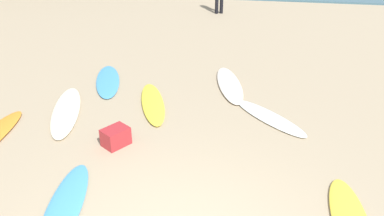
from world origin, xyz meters
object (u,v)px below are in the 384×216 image
at_px(surfboard_8, 153,103).
at_px(beach_cooler, 116,137).
at_px(surfboard_7, 270,118).
at_px(surfboard_1, 66,111).
at_px(surfboard_2, 65,207).
at_px(surfboard_4, 230,85).
at_px(surfboard_10, 108,81).

xyz_separation_m(surfboard_8, beach_cooler, (-0.28, -1.73, 0.13)).
bearing_deg(surfboard_7, surfboard_8, -49.90).
xyz_separation_m(surfboard_1, surfboard_7, (4.43, 0.46, -0.01)).
bearing_deg(surfboard_2, surfboard_7, 37.61).
bearing_deg(surfboard_2, surfboard_4, 57.00).
xyz_separation_m(surfboard_7, surfboard_10, (-4.09, 1.26, 0.00)).
distance_m(surfboard_2, surfboard_8, 3.61).
xyz_separation_m(surfboard_7, surfboard_8, (-2.64, 0.22, 0.01)).
xyz_separation_m(surfboard_4, surfboard_10, (-3.11, -0.28, -0.01)).
distance_m(surfboard_7, surfboard_10, 4.28).
bearing_deg(surfboard_1, surfboard_7, -12.32).
xyz_separation_m(surfboard_4, surfboard_7, (0.99, -1.54, -0.01)).
relative_size(surfboard_4, beach_cooler, 4.62).
height_order(surfboard_7, surfboard_10, surfboard_10).
xyz_separation_m(surfboard_2, surfboard_4, (2.12, 4.89, 0.01)).
relative_size(surfboard_4, surfboard_7, 1.11).
bearing_deg(surfboard_8, beach_cooler, 61.17).
height_order(surfboard_1, surfboard_10, surfboard_1).
bearing_deg(surfboard_10, beach_cooler, -86.31).
bearing_deg(beach_cooler, surfboard_1, 145.34).
height_order(surfboard_4, surfboard_10, surfboard_4).
distance_m(surfboard_1, surfboard_8, 1.92).
bearing_deg(surfboard_10, surfboard_1, -120.59).
bearing_deg(surfboard_4, surfboard_1, 16.15).
bearing_deg(surfboard_8, surfboard_1, 1.08).
xyz_separation_m(surfboard_1, surfboard_2, (1.32, -2.90, -0.00)).
relative_size(surfboard_8, beach_cooler, 4.42).
xyz_separation_m(surfboard_2, surfboard_8, (0.47, 3.58, 0.01)).
distance_m(surfboard_2, beach_cooler, 1.86).
bearing_deg(beach_cooler, surfboard_4, 57.59).
distance_m(surfboard_1, surfboard_10, 1.75).
bearing_deg(surfboard_10, surfboard_7, -36.42).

